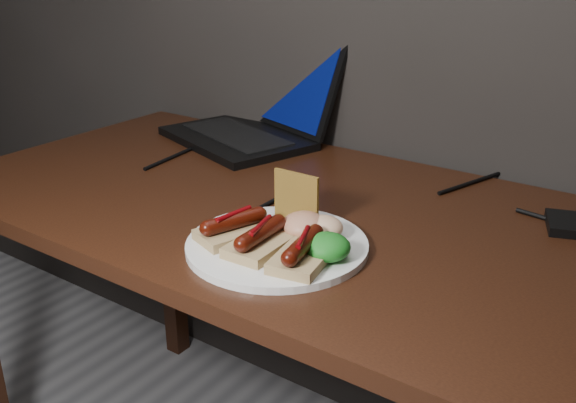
# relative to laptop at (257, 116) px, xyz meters

# --- Properties ---
(desk) EXTENTS (1.40, 0.70, 0.75)m
(desk) POSITION_rel_laptop_xyz_m (0.32, -0.30, -0.14)
(desk) COLOR #351A0D
(desk) RESTS_ON ground
(laptop) EXTENTS (0.43, 0.41, 0.25)m
(laptop) POSITION_rel_laptop_xyz_m (0.00, 0.00, 0.00)
(laptop) COLOR black
(laptop) RESTS_ON desk
(desk_cables) EXTENTS (0.87, 0.47, 0.01)m
(desk_cables) POSITION_rel_laptop_xyz_m (0.35, -0.15, -0.05)
(desk_cables) COLOR black
(desk_cables) RESTS_ON desk
(plate) EXTENTS (0.32, 0.32, 0.01)m
(plate) POSITION_rel_laptop_xyz_m (0.40, -0.46, -0.05)
(plate) COLOR white
(plate) RESTS_ON desk
(bread_sausage_left) EXTENTS (0.10, 0.13, 0.04)m
(bread_sausage_left) POSITION_rel_laptop_xyz_m (0.33, -0.49, -0.03)
(bread_sausage_left) COLOR tan
(bread_sausage_left) RESTS_ON plate
(bread_sausage_center) EXTENTS (0.07, 0.12, 0.04)m
(bread_sausage_center) POSITION_rel_laptop_xyz_m (0.39, -0.50, -0.03)
(bread_sausage_center) COLOR tan
(bread_sausage_center) RESTS_ON plate
(bread_sausage_right) EXTENTS (0.09, 0.13, 0.04)m
(bread_sausage_right) POSITION_rel_laptop_xyz_m (0.47, -0.50, -0.03)
(bread_sausage_right) COLOR tan
(bread_sausage_right) RESTS_ON plate
(crispbread) EXTENTS (0.08, 0.01, 0.08)m
(crispbread) POSITION_rel_laptop_xyz_m (0.38, -0.38, -0.00)
(crispbread) COLOR #A9812E
(crispbread) RESTS_ON plate
(salad_greens) EXTENTS (0.07, 0.07, 0.04)m
(salad_greens) POSITION_rel_laptop_xyz_m (0.49, -0.47, -0.02)
(salad_greens) COLOR #136216
(salad_greens) RESTS_ON plate
(salsa_mound) EXTENTS (0.07, 0.07, 0.04)m
(salsa_mound) POSITION_rel_laptop_xyz_m (0.42, -0.42, -0.02)
(salsa_mound) COLOR #A81B10
(salsa_mound) RESTS_ON plate
(coleslaw_mound) EXTENTS (0.06, 0.06, 0.04)m
(coleslaw_mound) POSITION_rel_laptop_xyz_m (0.45, -0.41, -0.03)
(coleslaw_mound) COLOR beige
(coleslaw_mound) RESTS_ON plate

